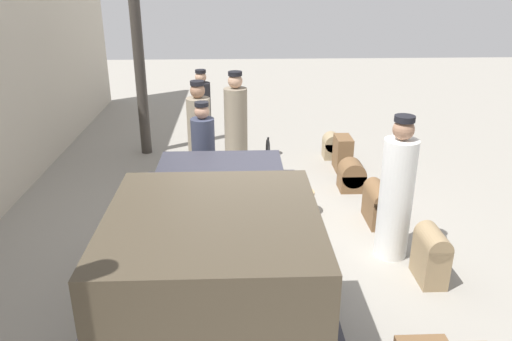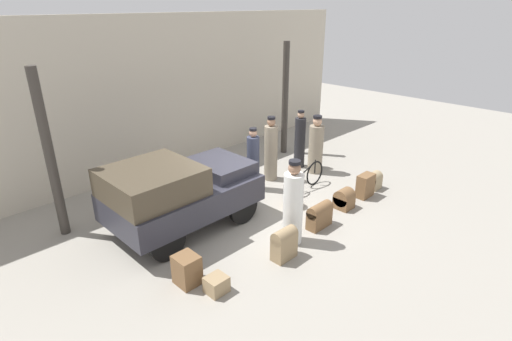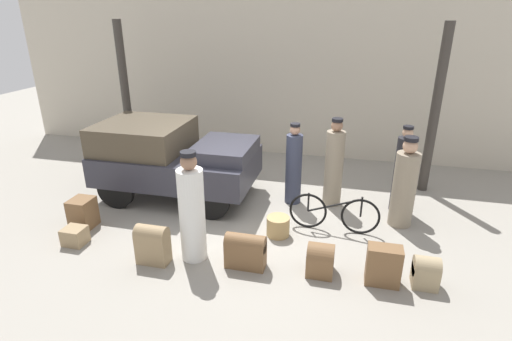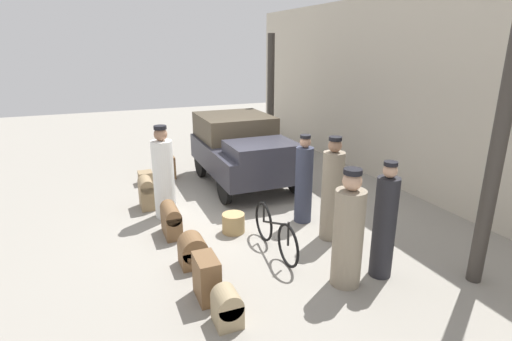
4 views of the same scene
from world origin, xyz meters
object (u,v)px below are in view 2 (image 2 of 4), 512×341
(truck, at_px, (178,191))
(trunk_large_brown, at_px, (284,243))
(suitcase_black_upright, at_px, (344,199))
(suitcase_small_leather, at_px, (365,186))
(bicycle, at_px, (304,178))
(porter_lifting_near_truck, at_px, (253,162))
(porter_standing_middle, at_px, (300,141))
(wicker_basket, at_px, (292,200))
(conductor_in_dark_uniform, at_px, (271,151))
(trunk_wicker_pale, at_px, (216,285))
(trunk_barrel_dark, at_px, (374,180))
(porter_with_bicycle, at_px, (293,206))
(suitcase_tan_flat, at_px, (320,215))
(porter_carrying_trunk, at_px, (316,147))
(trunk_umber_medium, at_px, (187,270))

(truck, distance_m, trunk_large_brown, 2.64)
(suitcase_black_upright, distance_m, suitcase_small_leather, 0.93)
(bicycle, distance_m, suitcase_small_leather, 1.63)
(truck, distance_m, suitcase_small_leather, 4.90)
(porter_lifting_near_truck, height_order, porter_standing_middle, porter_standing_middle)
(wicker_basket, bearing_deg, conductor_in_dark_uniform, 60.78)
(truck, distance_m, porter_standing_middle, 4.81)
(trunk_wicker_pale, bearing_deg, trunk_large_brown, -6.15)
(wicker_basket, height_order, conductor_in_dark_uniform, conductor_in_dark_uniform)
(porter_standing_middle, xyz_separation_m, trunk_barrel_dark, (0.19, -2.50, -0.59))
(porter_with_bicycle, height_order, suitcase_small_leather, porter_with_bicycle)
(truck, bearing_deg, trunk_large_brown, -72.72)
(trunk_wicker_pale, height_order, suitcase_black_upright, suitcase_black_upright)
(trunk_barrel_dark, xyz_separation_m, suitcase_black_upright, (-1.55, -0.06, -0.00))
(trunk_large_brown, bearing_deg, porter_with_bicycle, 26.21)
(porter_with_bicycle, distance_m, trunk_large_brown, 0.83)
(suitcase_black_upright, xyz_separation_m, suitcase_small_leather, (0.93, -0.03, 0.07))
(trunk_barrel_dark, height_order, suitcase_black_upright, suitcase_black_upright)
(trunk_large_brown, height_order, suitcase_small_leather, trunk_large_brown)
(porter_with_bicycle, distance_m, suitcase_black_upright, 2.16)
(porter_lifting_near_truck, relative_size, conductor_in_dark_uniform, 0.93)
(porter_standing_middle, bearing_deg, truck, -174.81)
(conductor_in_dark_uniform, bearing_deg, truck, -173.43)
(trunk_wicker_pale, bearing_deg, porter_standing_middle, 25.88)
(trunk_large_brown, bearing_deg, suitcase_small_leather, 5.05)
(suitcase_tan_flat, height_order, trunk_wicker_pale, suitcase_tan_flat)
(bicycle, height_order, conductor_in_dark_uniform, conductor_in_dark_uniform)
(suitcase_small_leather, bearing_deg, truck, 153.78)
(porter_carrying_trunk, height_order, suitcase_tan_flat, porter_carrying_trunk)
(conductor_in_dark_uniform, relative_size, trunk_large_brown, 2.79)
(suitcase_tan_flat, relative_size, trunk_barrel_dark, 1.30)
(trunk_barrel_dark, distance_m, suitcase_black_upright, 1.55)
(trunk_wicker_pale, relative_size, trunk_large_brown, 0.55)
(porter_lifting_near_truck, xyz_separation_m, trunk_umber_medium, (-3.68, -2.02, -0.52))
(truck, height_order, trunk_umber_medium, truck)
(porter_lifting_near_truck, bearing_deg, trunk_barrel_dark, -44.89)
(trunk_wicker_pale, distance_m, trunk_large_brown, 1.63)
(conductor_in_dark_uniform, height_order, trunk_large_brown, conductor_in_dark_uniform)
(porter_carrying_trunk, relative_size, porter_with_bicycle, 0.94)
(porter_lifting_near_truck, xyz_separation_m, porter_carrying_trunk, (2.15, -0.47, -0.01))
(trunk_umber_medium, height_order, suitcase_small_leather, suitcase_small_leather)
(conductor_in_dark_uniform, height_order, suitcase_black_upright, conductor_in_dark_uniform)
(wicker_basket, relative_size, porter_carrying_trunk, 0.24)
(bicycle, bearing_deg, trunk_large_brown, -148.22)
(truck, distance_m, suitcase_black_upright, 4.09)
(bicycle, xyz_separation_m, porter_standing_middle, (1.24, 1.18, 0.47))
(trunk_barrel_dark, bearing_deg, porter_lifting_near_truck, 135.11)
(porter_standing_middle, bearing_deg, porter_lifting_near_truck, -176.02)
(porter_with_bicycle, xyz_separation_m, trunk_umber_medium, (-2.42, 0.44, -0.57))
(truck, height_order, porter_lifting_near_truck, porter_lifting_near_truck)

